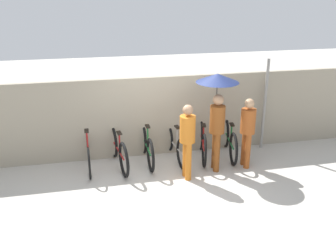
% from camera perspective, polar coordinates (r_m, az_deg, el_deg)
% --- Properties ---
extents(ground_plane, '(30.00, 30.00, 0.00)m').
position_cam_1_polar(ground_plane, '(7.59, 0.86, -9.44)').
color(ground_plane, '#B7B2A8').
extents(back_wall, '(11.42, 0.12, 1.88)m').
position_cam_1_polar(back_wall, '(8.74, -1.63, 1.51)').
color(back_wall, gray).
rests_on(back_wall, ground).
extents(parked_bicycle_0, '(0.44, 1.69, 1.06)m').
position_cam_1_polar(parked_bicycle_0, '(8.42, -12.06, -3.94)').
color(parked_bicycle_0, black).
rests_on(parked_bicycle_0, ground).
extents(parked_bicycle_1, '(0.45, 1.82, 0.99)m').
position_cam_1_polar(parked_bicycle_1, '(8.38, -7.60, -3.57)').
color(parked_bicycle_1, black).
rests_on(parked_bicycle_1, ground).
extents(parked_bicycle_2, '(0.44, 1.75, 1.11)m').
position_cam_1_polar(parked_bicycle_2, '(8.53, -3.27, -3.00)').
color(parked_bicycle_2, black).
rests_on(parked_bicycle_2, ground).
extents(parked_bicycle_3, '(0.44, 1.74, 1.06)m').
position_cam_1_polar(parked_bicycle_3, '(8.65, 1.02, -2.82)').
color(parked_bicycle_3, black).
rests_on(parked_bicycle_3, ground).
extents(parked_bicycle_4, '(0.53, 1.68, 0.97)m').
position_cam_1_polar(parked_bicycle_4, '(8.76, 5.27, -2.38)').
color(parked_bicycle_4, black).
rests_on(parked_bicycle_4, ground).
extents(parked_bicycle_5, '(0.50, 1.76, 1.05)m').
position_cam_1_polar(parked_bicycle_5, '(8.95, 9.31, -2.07)').
color(parked_bicycle_5, black).
rests_on(parked_bicycle_5, ground).
extents(pedestrian_leading, '(0.32, 0.32, 1.61)m').
position_cam_1_polar(pedestrian_leading, '(7.59, 2.98, -1.60)').
color(pedestrian_leading, '#C66B1E').
rests_on(pedestrian_leading, ground).
extents(pedestrian_center, '(0.90, 0.90, 2.11)m').
position_cam_1_polar(pedestrian_center, '(7.85, 7.52, 4.20)').
color(pedestrian_center, brown).
rests_on(pedestrian_center, ground).
extents(pedestrian_trailing, '(0.32, 0.32, 1.57)m').
position_cam_1_polar(pedestrian_trailing, '(8.27, 12.03, -0.30)').
color(pedestrian_trailing, '#9E4C1E').
rests_on(pedestrian_trailing, ground).
extents(awning_pole, '(0.07, 0.07, 2.23)m').
position_cam_1_polar(awning_pole, '(9.29, 14.51, 3.15)').
color(awning_pole, gray).
rests_on(awning_pole, ground).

